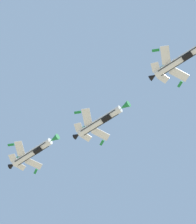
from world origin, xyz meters
TOP-DOWN VIEW (x-y plane):
  - fighter_jet_left_wing at (31.58, 55.17)m, footprint 12.23×12.98m
  - fighter_jet_right_wing at (17.86, 73.96)m, footprint 12.24×12.98m
  - fighter_jet_left_outer at (3.71, 88.14)m, footprint 12.28×12.98m

SIDE VIEW (x-z plane):
  - fighter_jet_right_wing at x=17.86m, z-range 99.72..104.14m
  - fighter_jet_left_wing at x=31.58m, z-range 100.85..105.31m
  - fighter_jet_left_outer at x=3.71m, z-range 101.66..106.04m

